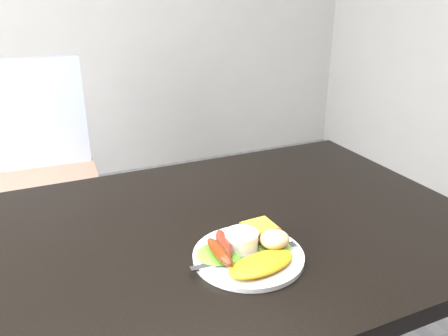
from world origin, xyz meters
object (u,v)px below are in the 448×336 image
object	(u,v)px
person	(134,154)
plate	(248,256)
dining_table	(221,233)
dining_chair	(47,187)

from	to	relation	value
person	plate	size ratio (longest dim) A/B	6.35
dining_table	person	world-z (taller)	person
person	dining_chair	bearing A→B (deg)	-45.06
dining_chair	dining_table	bearing A→B (deg)	-69.44
person	dining_table	bearing A→B (deg)	105.27
dining_table	dining_chair	world-z (taller)	dining_table
dining_table	plate	world-z (taller)	plate
dining_chair	person	size ratio (longest dim) A/B	0.31
person	plate	distance (m)	0.80
dining_table	dining_chair	distance (m)	1.19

